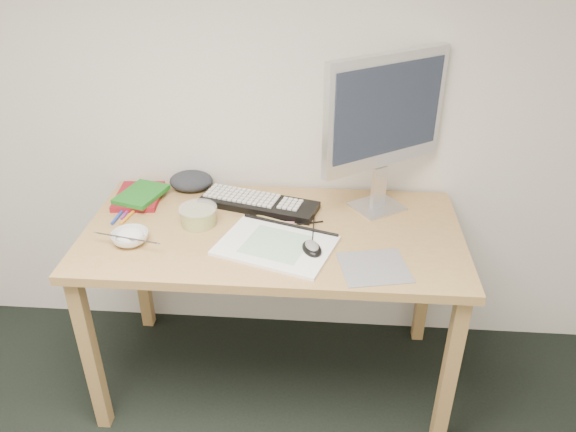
% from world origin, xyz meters
% --- Properties ---
extents(desk, '(1.40, 0.70, 0.75)m').
position_xyz_m(desk, '(0.14, 1.43, 0.67)').
color(desk, '#AC8B4E').
rests_on(desk, ground).
extents(mousepad, '(0.26, 0.24, 0.00)m').
position_xyz_m(mousepad, '(0.50, 1.21, 0.75)').
color(mousepad, slate).
rests_on(mousepad, desk).
extents(sketchpad, '(0.46, 0.39, 0.01)m').
position_xyz_m(sketchpad, '(0.16, 1.32, 0.76)').
color(sketchpad, white).
rests_on(sketchpad, desk).
extents(keyboard, '(0.49, 0.27, 0.03)m').
position_xyz_m(keyboard, '(0.06, 1.60, 0.76)').
color(keyboard, black).
rests_on(keyboard, desk).
extents(monitor, '(0.45, 0.33, 0.61)m').
position_xyz_m(monitor, '(0.53, 1.63, 1.13)').
color(monitor, silver).
rests_on(monitor, desk).
extents(mouse, '(0.10, 0.12, 0.03)m').
position_xyz_m(mouse, '(0.29, 1.29, 0.78)').
color(mouse, black).
rests_on(mouse, sketchpad).
extents(rice_bowl, '(0.17, 0.17, 0.04)m').
position_xyz_m(rice_bowl, '(-0.36, 1.30, 0.77)').
color(rice_bowl, silver).
rests_on(rice_bowl, desk).
extents(chopsticks, '(0.25, 0.07, 0.02)m').
position_xyz_m(chopsticks, '(-0.36, 1.27, 0.79)').
color(chopsticks, silver).
rests_on(chopsticks, rice_bowl).
extents(fruit_tub, '(0.17, 0.17, 0.07)m').
position_xyz_m(fruit_tub, '(-0.15, 1.45, 0.78)').
color(fruit_tub, '#EAE752').
rests_on(fruit_tub, desk).
extents(book_red, '(0.19, 0.25, 0.02)m').
position_xyz_m(book_red, '(-0.43, 1.63, 0.76)').
color(book_red, maroon).
rests_on(book_red, desk).
extents(book_green, '(0.20, 0.24, 0.02)m').
position_xyz_m(book_green, '(-0.41, 1.61, 0.78)').
color(book_green, '#1B6C1D').
rests_on(book_green, book_red).
extents(cloth_lump, '(0.18, 0.16, 0.06)m').
position_xyz_m(cloth_lump, '(-0.24, 1.74, 0.78)').
color(cloth_lump, '#25282C').
rests_on(cloth_lump, desk).
extents(pencil_pink, '(0.18, 0.02, 0.01)m').
position_xyz_m(pencil_pink, '(0.12, 1.49, 0.75)').
color(pencil_pink, pink).
rests_on(pencil_pink, desk).
extents(pencil_tan, '(0.19, 0.09, 0.01)m').
position_xyz_m(pencil_tan, '(0.16, 1.49, 0.75)').
color(pencil_tan, '#A28F55').
rests_on(pencil_tan, desk).
extents(pencil_black, '(0.16, 0.06, 0.01)m').
position_xyz_m(pencil_black, '(0.24, 1.47, 0.75)').
color(pencil_black, black).
rests_on(pencil_black, desk).
extents(marker_blue, '(0.02, 0.13, 0.01)m').
position_xyz_m(marker_blue, '(-0.47, 1.48, 0.76)').
color(marker_blue, '#1E39A6').
rests_on(marker_blue, desk).
extents(marker_orange, '(0.04, 0.13, 0.01)m').
position_xyz_m(marker_orange, '(-0.43, 1.49, 0.76)').
color(marker_orange, orange).
rests_on(marker_orange, desk).
extents(marker_purple, '(0.02, 0.12, 0.01)m').
position_xyz_m(marker_purple, '(-0.44, 1.52, 0.76)').
color(marker_purple, '#7A278F').
rests_on(marker_purple, desk).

